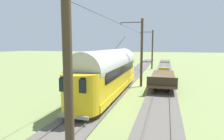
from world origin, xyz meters
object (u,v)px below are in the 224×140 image
at_px(spare_tie_stack, 105,75).
at_px(flatcar_adjacent, 163,77).
at_px(catenary_pole_foreground, 152,49).
at_px(catenary_pole_mid_near, 141,52).
at_px(vintage_streetcar, 110,71).
at_px(catenary_pole_mid_far, 66,71).
at_px(track_end_bumper, 164,70).

bearing_deg(spare_tie_stack, flatcar_adjacent, 155.52).
height_order(flatcar_adjacent, catenary_pole_foreground, catenary_pole_foreground).
bearing_deg(catenary_pole_mid_near, vintage_streetcar, 61.36).
relative_size(catenary_pole_foreground, catenary_pole_mid_far, 1.00).
distance_m(vintage_streetcar, spare_tie_stack, 10.93).
distance_m(flatcar_adjacent, catenary_pole_mid_far, 19.14).
distance_m(flatcar_adjacent, spare_tie_stack, 9.54).
distance_m(catenary_pole_foreground, catenary_pole_mid_near, 17.01).
relative_size(flatcar_adjacent, spare_tie_stack, 4.86).
xyz_separation_m(flatcar_adjacent, catenary_pole_mid_far, (2.46, 18.72, 3.13)).
xyz_separation_m(vintage_streetcar, catenary_pole_mid_far, (-2.41, 12.61, 1.74)).
bearing_deg(spare_tie_stack, catenary_pole_mid_far, 105.30).
bearing_deg(flatcar_adjacent, catenary_pole_mid_far, 82.51).
height_order(vintage_streetcar, track_end_bumper, vintage_streetcar).
height_order(vintage_streetcar, spare_tie_stack, vintage_streetcar).
height_order(catenary_pole_mid_near, track_end_bumper, catenary_pole_mid_near).
bearing_deg(catenary_pole_mid_far, vintage_streetcar, -79.19).
height_order(flatcar_adjacent, spare_tie_stack, flatcar_adjacent).
xyz_separation_m(vintage_streetcar, flatcar_adjacent, (-4.87, -6.12, -1.39)).
bearing_deg(spare_tie_stack, vintage_streetcar, 110.66).
xyz_separation_m(flatcar_adjacent, track_end_bumper, (0.00, -11.16, -0.46)).
xyz_separation_m(catenary_pole_foreground, spare_tie_stack, (6.20, 11.36, -3.72)).
xyz_separation_m(flatcar_adjacent, spare_tie_stack, (8.66, -3.94, -0.59)).
bearing_deg(spare_tie_stack, catenary_pole_mid_near, 137.63).
bearing_deg(vintage_streetcar, catenary_pole_foreground, -96.41).
distance_m(flatcar_adjacent, track_end_bumper, 11.17).
distance_m(catenary_pole_mid_far, spare_tie_stack, 23.79).
bearing_deg(catenary_pole_foreground, track_end_bumper, 120.70).
bearing_deg(catenary_pole_mid_near, catenary_pole_foreground, -90.00).
bearing_deg(track_end_bumper, catenary_pole_mid_far, 85.29).
bearing_deg(catenary_pole_mid_far, track_end_bumper, -94.71).
height_order(catenary_pole_mid_far, spare_tie_stack, catenary_pole_mid_far).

